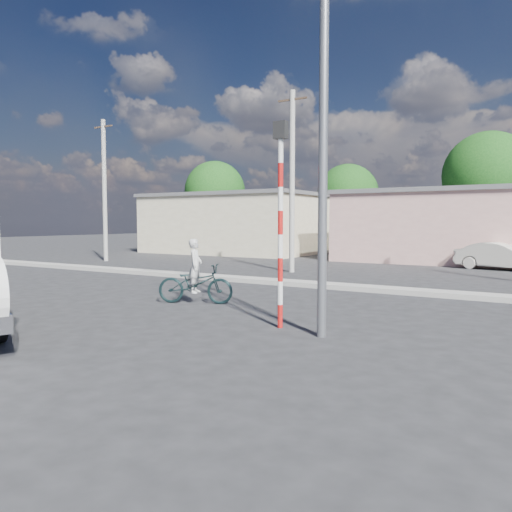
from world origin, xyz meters
The scene contains 9 objects.
ground_plane centered at (0.00, 0.00, 0.00)m, with size 120.00×120.00×0.00m, color #252527.
median centered at (0.00, 8.00, 0.08)m, with size 40.00×0.80×0.16m, color #99968E.
bicycle centered at (-0.33, 3.04, 0.55)m, with size 0.74×2.11×1.11m, color black.
cyclist centered at (-0.33, 3.04, 0.75)m, with size 0.55×0.36×1.50m, color silver.
car_cream centered at (5.82, 18.13, 0.64)m, with size 1.36×3.90×1.29m, color beige.
traffic_pole centered at (3.20, 1.50, 2.59)m, with size 0.28×0.18×4.36m.
streetlight centered at (4.14, 1.20, 4.96)m, with size 2.34×0.22×9.00m.
building_row centered at (1.10, 22.00, 2.13)m, with size 37.80×7.30×4.44m.
utility_poles centered at (3.25, 12.00, 4.07)m, with size 35.40×0.24×8.00m.
Camera 1 is at (8.30, -7.76, 2.28)m, focal length 35.00 mm.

